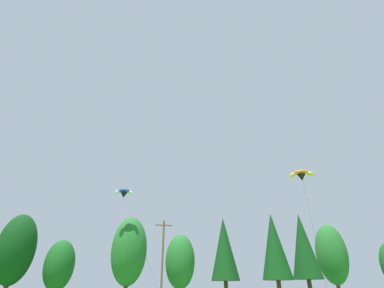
# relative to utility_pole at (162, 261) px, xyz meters

# --- Properties ---
(treeline_tree_c) EXTENTS (5.07, 5.07, 12.10)m
(treeline_tree_c) POSITION_rel_utility_pole_xyz_m (-19.73, 7.79, 1.83)
(treeline_tree_c) COLOR #472D19
(treeline_tree_c) RESTS_ON ground_plane
(treeline_tree_d) EXTENTS (4.19, 4.19, 8.83)m
(treeline_tree_d) POSITION_rel_utility_pole_xyz_m (-13.83, 8.80, -0.16)
(treeline_tree_d) COLOR #472D19
(treeline_tree_d) RESTS_ON ground_plane
(treeline_tree_e) EXTENTS (5.04, 5.04, 11.99)m
(treeline_tree_e) POSITION_rel_utility_pole_xyz_m (-4.19, 6.06, 1.76)
(treeline_tree_e) COLOR #472D19
(treeline_tree_e) RESTS_ON ground_plane
(treeline_tree_f) EXTENTS (4.53, 4.53, 10.10)m
(treeline_tree_f) POSITION_rel_utility_pole_xyz_m (3.70, 8.22, 0.61)
(treeline_tree_f) COLOR #472D19
(treeline_tree_f) RESTS_ON ground_plane
(treeline_tree_g) EXTENTS (4.48, 4.48, 13.09)m
(treeline_tree_g) POSITION_rel_utility_pole_xyz_m (10.90, 8.13, 2.70)
(treeline_tree_g) COLOR #472D19
(treeline_tree_g) RESTS_ON ground_plane
(treeline_tree_h) EXTENTS (4.51, 4.51, 13.25)m
(treeline_tree_h) POSITION_rel_utility_pole_xyz_m (17.72, 4.19, 2.80)
(treeline_tree_h) COLOR #472D19
(treeline_tree_h) RESTS_ON ground_plane
(treeline_tree_i) EXTENTS (4.66, 4.66, 13.93)m
(treeline_tree_i) POSITION_rel_utility_pole_xyz_m (23.92, 6.10, 3.22)
(treeline_tree_i) COLOR #472D19
(treeline_tree_i) RESTS_ON ground_plane
(treeline_tree_j) EXTENTS (5.32, 5.32, 13.05)m
(treeline_tree_j) POSITION_rel_utility_pole_xyz_m (31.59, 9.68, 2.40)
(treeline_tree_j) COLOR #472D19
(treeline_tree_j) RESTS_ON ground_plane
(utility_pole) EXTENTS (2.20, 0.26, 10.47)m
(utility_pole) POSITION_rel_utility_pole_xyz_m (0.00, 0.00, 0.00)
(utility_pole) COLOR brown
(utility_pole) RESTS_ON ground_plane
(parafoil_kite_high_blue_white) EXTENTS (5.90, 16.38, 13.91)m
(parafoil_kite_high_blue_white) POSITION_rel_utility_pole_xyz_m (-5.73, 3.01, 9.35)
(parafoil_kite_high_blue_white) COLOR blue
(parafoil_kite_mid_orange) EXTENTS (6.59, 9.18, 12.67)m
(parafoil_kite_mid_orange) POSITION_rel_utility_pole_xyz_m (13.05, -13.00, 7.74)
(parafoil_kite_mid_orange) COLOR orange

